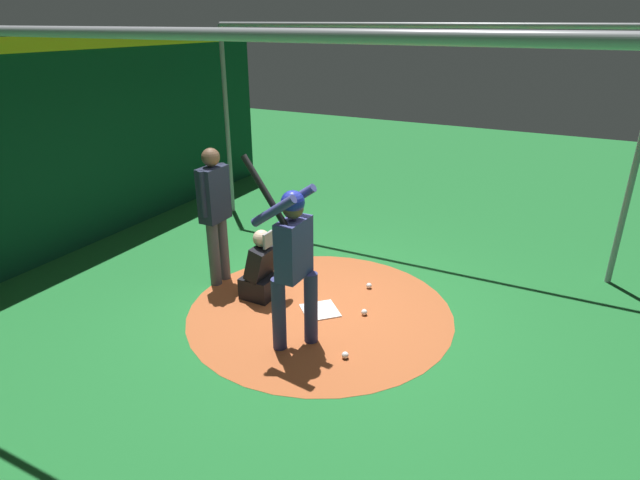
% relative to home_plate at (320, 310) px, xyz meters
% --- Properties ---
extents(ground_plane, '(25.54, 25.54, 0.00)m').
position_rel_home_plate_xyz_m(ground_plane, '(0.00, 0.00, -0.01)').
color(ground_plane, '#1E6B2D').
extents(dirt_circle, '(3.23, 3.23, 0.01)m').
position_rel_home_plate_xyz_m(dirt_circle, '(0.00, 0.00, -0.01)').
color(dirt_circle, '#AD562D').
rests_on(dirt_circle, ground).
extents(home_plate, '(0.59, 0.59, 0.01)m').
position_rel_home_plate_xyz_m(home_plate, '(0.00, 0.00, 0.00)').
color(home_plate, white).
rests_on(home_plate, dirt_circle).
extents(batter, '(0.68, 0.49, 2.11)m').
position_rel_home_plate_xyz_m(batter, '(0.07, -0.75, 1.06)').
color(batter, navy).
rests_on(batter, ground).
extents(catcher, '(0.58, 0.40, 0.93)m').
position_rel_home_plate_xyz_m(catcher, '(-0.82, -0.01, 0.35)').
color(catcher, black).
rests_on(catcher, ground).
extents(umpire, '(0.23, 0.49, 1.84)m').
position_rel_home_plate_xyz_m(umpire, '(-1.58, 0.10, 1.03)').
color(umpire, '#4C4C51').
rests_on(umpire, ground).
extents(back_wall, '(0.22, 9.54, 3.15)m').
position_rel_home_plate_xyz_m(back_wall, '(-4.30, 0.00, 1.58)').
color(back_wall, '#0C3D26').
rests_on(back_wall, ground).
extents(cage_frame, '(6.34, 5.08, 3.26)m').
position_rel_home_plate_xyz_m(cage_frame, '(0.00, 0.00, 2.29)').
color(cage_frame, gray).
rests_on(cage_frame, ground).
extents(baseball_0, '(0.07, 0.07, 0.07)m').
position_rel_home_plate_xyz_m(baseball_0, '(0.68, -0.74, 0.03)').
color(baseball_0, white).
rests_on(baseball_0, dirt_circle).
extents(baseball_1, '(0.07, 0.07, 0.07)m').
position_rel_home_plate_xyz_m(baseball_1, '(0.52, 0.16, 0.03)').
color(baseball_1, white).
rests_on(baseball_1, dirt_circle).
extents(baseball_2, '(0.07, 0.07, 0.07)m').
position_rel_home_plate_xyz_m(baseball_2, '(0.31, 0.82, 0.03)').
color(baseball_2, white).
rests_on(baseball_2, dirt_circle).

